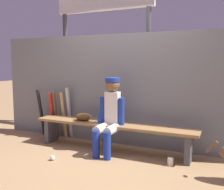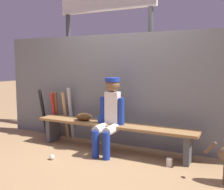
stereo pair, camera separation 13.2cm
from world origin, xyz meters
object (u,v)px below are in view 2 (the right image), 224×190
bat_aluminum_black (43,112)px  baseball (52,157)px  bat_aluminum_silver (71,113)px  bat_wood_dark (57,114)px  bat_aluminum_red (54,115)px  player_seated (109,113)px  dugout_bench (112,129)px  cup_on_ground (169,162)px  bat_wood_tan (65,115)px  cup_on_bench (100,119)px  scoreboard (109,12)px  baseball_glove (84,117)px

bat_aluminum_black → baseball: size_ratio=12.19×
bat_aluminum_silver → bat_wood_dark: 0.27m
bat_aluminum_silver → bat_aluminum_red: bearing=-162.7°
player_seated → bat_aluminum_black: bearing=167.8°
bat_aluminum_silver → dugout_bench: bearing=-17.1°
player_seated → bat_aluminum_red: bearing=166.4°
cup_on_ground → bat_aluminum_black: bearing=169.9°
bat_wood_tan → bat_aluminum_black: bearing=-174.3°
bat_wood_tan → cup_on_bench: size_ratio=7.79×
bat_wood_dark → scoreboard: 2.35m
baseball → cup_on_bench: 0.94m
baseball_glove → cup_on_bench: size_ratio=2.55×
bat_aluminum_silver → cup_on_bench: bearing=-22.4°
baseball_glove → scoreboard: bearing=99.8°
bat_aluminum_silver → bat_wood_dark: size_ratio=1.09×
baseball_glove → bat_wood_dark: bat_wood_dark is taller
cup_on_bench → bat_aluminum_red: bearing=168.0°
baseball_glove → player_seated: bearing=-11.6°
bat_aluminum_red → player_seated: bearing=-13.6°
baseball_glove → scoreboard: (-0.23, 1.35, 1.94)m
dugout_bench → scoreboard: (-0.76, 1.35, 2.09)m
bat_wood_dark → cup_on_bench: 1.11m
baseball_glove → bat_wood_dark: bearing=161.8°
baseball_glove → baseball: baseball_glove is taller
baseball_glove → bat_aluminum_red: bearing=165.0°
bat_wood_tan → cup_on_ground: bearing=-13.6°
baseball_glove → baseball: bearing=-95.7°
bat_aluminum_red → scoreboard: bearing=63.4°
bat_wood_tan → bat_wood_dark: size_ratio=0.99×
bat_aluminum_silver → cup_on_ground: 2.10m
bat_aluminum_black → baseball_glove: bearing=-12.5°
bat_aluminum_silver → bat_aluminum_black: bearing=-173.0°
bat_aluminum_red → baseball: bat_aluminum_red is taller
baseball_glove → baseball: 0.88m
baseball_glove → scoreboard: size_ratio=0.08×
baseball → scoreboard: (-0.16, 2.09, 2.41)m
dugout_bench → baseball_glove: baseball_glove is taller
bat_wood_tan → baseball: bat_wood_tan is taller
bat_aluminum_silver → scoreboard: (0.26, 1.04, 1.97)m
player_seated → bat_wood_tan: bearing=160.6°
bat_aluminum_silver → scoreboard: scoreboard is taller
bat_aluminum_black → baseball: (1.01, -0.98, -0.41)m
bat_wood_tan → cup_on_ground: 2.19m
bat_aluminum_red → bat_aluminum_silver: bearing=17.3°
player_seated → bat_aluminum_black: (-1.61, 0.35, -0.18)m
dugout_bench → scoreboard: bearing=119.2°
scoreboard → bat_aluminum_red: bearing=-116.6°
bat_aluminum_silver → cup_on_ground: bearing=-15.0°
baseball_glove → bat_aluminum_black: bat_aluminum_black is taller
dugout_bench → cup_on_ground: bearing=-12.7°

